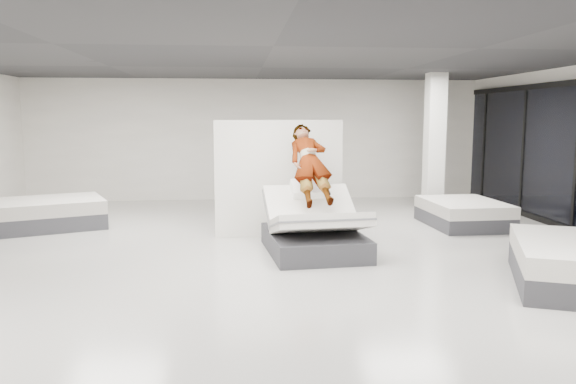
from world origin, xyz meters
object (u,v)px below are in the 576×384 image
object	(u,v)px
remote	(328,192)
person	(310,176)
flat_bed_left_far	(48,213)
divider_panel	(279,179)
flat_bed_right_far	(463,213)
column	(434,144)
hero_bed	(314,230)

from	to	relation	value
remote	person	bearing A→B (deg)	122.15
flat_bed_left_far	person	bearing A→B (deg)	-24.43
divider_panel	flat_bed_right_far	size ratio (longest dim) A/B	1.23
remote	column	size ratio (longest dim) A/B	0.04
divider_panel	flat_bed_right_far	world-z (taller)	divider_panel
remote	hero_bed	bearing A→B (deg)	169.35
hero_bed	flat_bed_left_far	xyz separation A→B (m)	(-5.05, 2.59, -0.09)
remote	flat_bed_right_far	world-z (taller)	remote
flat_bed_right_far	column	distance (m)	2.11
person	flat_bed_left_far	size ratio (longest dim) A/B	0.71
column	flat_bed_right_far	bearing A→B (deg)	-87.41
person	column	xyz separation A→B (m)	(3.31, 3.31, 0.37)
remote	flat_bed_right_far	xyz separation A→B (m)	(3.14, 2.01, -0.75)
hero_bed	person	distance (m)	0.91
flat_bed_right_far	flat_bed_left_far	size ratio (longest dim) A/B	0.76
person	flat_bed_left_far	xyz separation A→B (m)	(-5.02, 2.28, -0.95)
flat_bed_left_far	hero_bed	bearing A→B (deg)	-27.14
column	divider_panel	bearing A→B (deg)	-149.13
hero_bed	flat_bed_right_far	size ratio (longest dim) A/B	1.09
person	flat_bed_left_far	distance (m)	5.59
divider_panel	column	xyz separation A→B (m)	(3.76, 2.25, 0.52)
hero_bed	flat_bed_left_far	size ratio (longest dim) A/B	0.83
flat_bed_right_far	flat_bed_left_far	world-z (taller)	flat_bed_left_far
person	column	bearing A→B (deg)	39.63
column	remote	bearing A→B (deg)	-130.07
flat_bed_right_far	remote	bearing A→B (deg)	-147.32
hero_bed	column	distance (m)	5.04
hero_bed	remote	distance (m)	0.67
person	hero_bed	bearing A→B (deg)	-90.00
hero_bed	divider_panel	world-z (taller)	divider_panel
divider_panel	flat_bed_right_far	bearing A→B (deg)	6.69
person	divider_panel	bearing A→B (deg)	107.13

